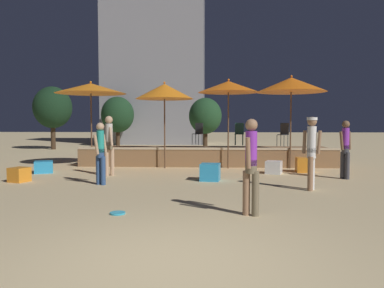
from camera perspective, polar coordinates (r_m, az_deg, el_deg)
ground_plane at (r=4.56m, az=-3.52°, el=-17.86°), size 120.00×120.00×0.00m
wooden_deck at (r=14.83m, az=2.29°, el=-1.82°), size 9.62×2.27×0.73m
patio_umbrella_0 at (r=13.51m, az=5.58°, el=8.65°), size 2.17×2.17×3.20m
patio_umbrella_1 at (r=13.94m, az=14.89°, el=8.70°), size 2.48×2.48×3.33m
patio_umbrella_2 at (r=13.53m, az=-4.21°, el=7.99°), size 2.08×2.08×3.11m
patio_umbrella_3 at (r=14.53m, az=-15.17°, el=8.17°), size 2.60×2.60×3.19m
cube_seat_0 at (r=11.47m, az=-24.83°, el=-4.26°), size 0.57×0.57×0.40m
cube_seat_1 at (r=12.37m, az=12.35°, el=-3.49°), size 0.62×0.62×0.41m
cube_seat_2 at (r=12.97m, az=16.76°, el=-3.07°), size 0.57×0.57×0.48m
cube_seat_3 at (r=10.65m, az=2.79°, el=-4.30°), size 0.60×0.60×0.48m
cube_seat_4 at (r=13.22m, az=-21.67°, el=-3.27°), size 0.74×0.74×0.38m
person_0 at (r=6.66m, az=8.99°, el=-2.94°), size 0.28×0.46×1.71m
person_1 at (r=11.82m, az=-12.51°, el=0.23°), size 0.40×0.54×1.85m
person_2 at (r=11.76m, az=22.33°, el=-0.49°), size 0.44×0.31×1.70m
person_3 at (r=10.16m, az=-13.77°, el=-1.15°), size 0.28×0.48×1.64m
person_4 at (r=9.50m, az=17.76°, el=-0.67°), size 0.44×0.29×1.78m
bistro_chair_0 at (r=14.82m, az=13.79°, el=1.76°), size 0.48×0.48×0.90m
bistro_chair_1 at (r=15.47m, az=0.96°, el=1.91°), size 0.46×0.46×0.90m
bistro_chair_2 at (r=15.31m, az=7.21°, el=1.87°), size 0.41×0.41×0.90m
frisbee_disc at (r=6.97m, az=-11.26°, el=-10.28°), size 0.28×0.28×0.03m
background_tree_0 at (r=22.72m, az=2.03°, el=4.26°), size 1.99×1.99×3.15m
background_tree_1 at (r=26.75m, az=-11.27°, el=4.39°), size 2.28×2.28×3.46m
background_tree_2 at (r=24.55m, az=-20.48°, el=5.21°), size 2.32×2.32×3.86m
distant_building at (r=29.82m, az=-5.71°, el=11.13°), size 7.71×3.77×11.46m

